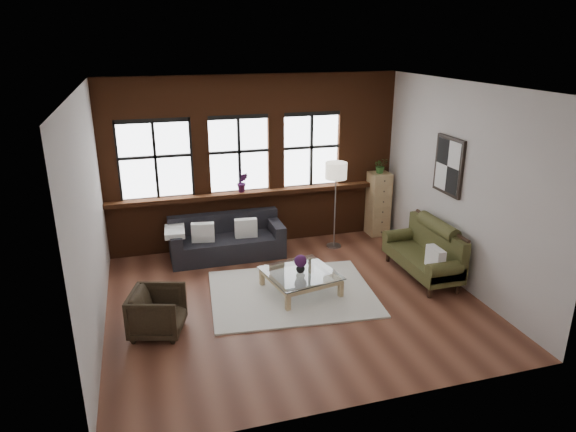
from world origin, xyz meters
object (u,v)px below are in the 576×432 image
object	(u,v)px
drawer_chest	(378,204)
vintage_settee	(422,252)
dark_sofa	(227,238)
armchair	(158,312)
coffee_table	(300,282)
vase	(300,268)
floor_lamp	(335,202)

from	to	relation	value
drawer_chest	vintage_settee	bearing A→B (deg)	-94.49
dark_sofa	armchair	bearing A→B (deg)	-120.55
coffee_table	vase	distance (m)	0.25
armchair	vintage_settee	bearing A→B (deg)	-65.71
coffee_table	vase	xyz separation A→B (m)	(0.00, -0.00, 0.25)
dark_sofa	armchair	xyz separation A→B (m)	(-1.34, -2.28, -0.05)
vase	drawer_chest	xyz separation A→B (m)	(2.27, 1.97, 0.23)
coffee_table	floor_lamp	xyz separation A→B (m)	(1.18, 1.57, 0.74)
floor_lamp	coffee_table	bearing A→B (deg)	-126.84
dark_sofa	coffee_table	size ratio (longest dim) A/B	1.96
coffee_table	drawer_chest	world-z (taller)	drawer_chest
vintage_settee	floor_lamp	xyz separation A→B (m)	(-0.93, 1.61, 0.46)
dark_sofa	drawer_chest	distance (m)	3.16
drawer_chest	floor_lamp	size ratio (longest dim) A/B	0.71
vintage_settee	floor_lamp	size ratio (longest dim) A/B	0.92
vase	floor_lamp	xyz separation A→B (m)	(1.18, 1.57, 0.49)
vintage_settee	vase	world-z (taller)	vintage_settee
vintage_settee	dark_sofa	bearing A→B (deg)	149.86
dark_sofa	vintage_settee	distance (m)	3.44
coffee_table	floor_lamp	size ratio (longest dim) A/B	0.57
dark_sofa	vintage_settee	size ratio (longest dim) A/B	1.22
armchair	floor_lamp	size ratio (longest dim) A/B	0.38
vintage_settee	drawer_chest	bearing A→B (deg)	85.51
coffee_table	drawer_chest	distance (m)	3.04
armchair	vase	size ratio (longest dim) A/B	4.55
vintage_settee	floor_lamp	world-z (taller)	floor_lamp
armchair	coffee_table	distance (m)	2.29
vase	vintage_settee	bearing A→B (deg)	-1.11
vintage_settee	vase	distance (m)	2.11
armchair	drawer_chest	bearing A→B (deg)	-43.22
armchair	coffee_table	bearing A→B (deg)	-58.02
drawer_chest	armchair	bearing A→B (deg)	-150.27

